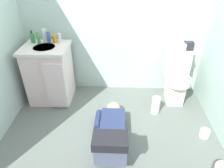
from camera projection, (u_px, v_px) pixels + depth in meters
name	position (u px, v px, depth m)	size (l,w,h in m)	color
ground_plane	(111.00, 131.00, 2.51)	(3.05, 2.93, 0.04)	slate
wall_back	(114.00, 10.00, 2.68)	(2.71, 0.08, 2.40)	#AECAC0
toilet	(176.00, 77.00, 2.84)	(0.36, 0.46, 0.75)	silver
vanity_cabinet	(50.00, 73.00, 2.84)	(0.60, 0.53, 0.82)	silver
faucet	(47.00, 39.00, 2.71)	(0.02, 0.02, 0.10)	silver
person_plumber	(111.00, 134.00, 2.21)	(0.39, 1.06, 0.52)	navy
tissue_box	(177.00, 46.00, 2.68)	(0.22, 0.11, 0.10)	silver
toiletry_bag	(188.00, 46.00, 2.68)	(0.12, 0.09, 0.11)	#26262D
soap_dispenser	(32.00, 38.00, 2.69)	(0.06, 0.06, 0.17)	#359050
bottle_green	(38.00, 38.00, 2.66)	(0.04, 0.04, 0.17)	#4FA451
bottle_white	(44.00, 36.00, 2.70)	(0.05, 0.05, 0.18)	white
bottle_blue	(49.00, 37.00, 2.69)	(0.05, 0.05, 0.15)	#3B6ABD
bottle_amber	(55.00, 39.00, 2.70)	(0.06, 0.06, 0.11)	orange
bottle_clear	(60.00, 38.00, 2.69)	(0.04, 0.04, 0.13)	silver
paper_towel_roll	(156.00, 105.00, 2.72)	(0.11, 0.11, 0.24)	white
toilet_paper_roll	(205.00, 133.00, 2.39)	(0.11, 0.11, 0.10)	white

